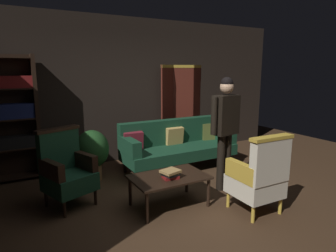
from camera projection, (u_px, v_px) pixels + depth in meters
ground_plane at (196, 204)px, 3.98m from camera, size 10.00×10.00×0.00m
back_wall at (128, 90)px, 5.82m from camera, size 7.20×0.10×2.80m
folding_screen at (183, 108)px, 6.37m from camera, size 1.27×0.36×1.90m
bookshelf at (8, 116)px, 4.65m from camera, size 0.90×0.32×2.05m
velvet_couch at (177, 144)px, 5.41m from camera, size 2.12×0.78×0.88m
coffee_table at (169, 179)px, 3.86m from camera, size 1.00×0.64×0.42m
armchair_gilt_accent at (259, 176)px, 3.66m from camera, size 0.60×0.58×1.04m
armchair_wing_left at (66, 170)px, 3.89m from camera, size 0.74×0.74×1.04m
standing_figure at (225, 123)px, 4.31m from camera, size 0.58×0.27×1.70m
potted_plant at (92, 151)px, 4.77m from camera, size 0.55×0.55×0.84m
book_red_leather at (170, 177)px, 3.77m from camera, size 0.21×0.17×0.04m
book_black_cloth at (170, 174)px, 3.77m from camera, size 0.22×0.22×0.04m
book_tan_leather at (170, 171)px, 3.76m from camera, size 0.27×0.24×0.03m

